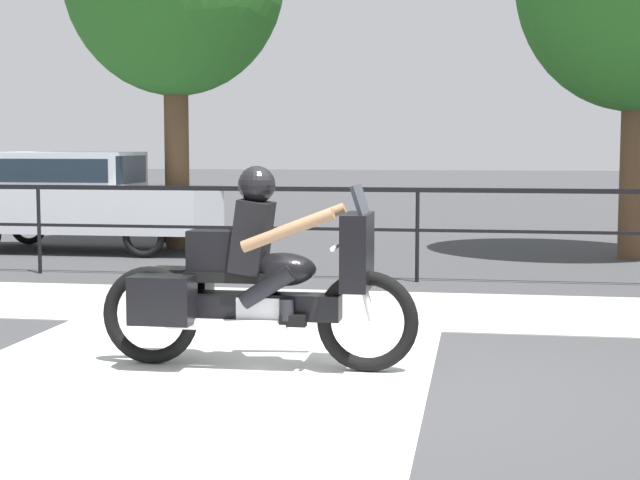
{
  "coord_description": "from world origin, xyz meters",
  "views": [
    {
      "loc": [
        0.8,
        -6.84,
        1.74
      ],
      "look_at": [
        -0.59,
        1.55,
        0.91
      ],
      "focal_mm": 55.0,
      "sensor_mm": 36.0,
      "label": 1
    }
  ],
  "objects": [
    {
      "name": "parked_car",
      "position": [
        -5.76,
        8.32,
        0.92
      ],
      "size": [
        4.34,
        1.78,
        1.62
      ],
      "rotation": [
        0.0,
        0.0,
        -0.04
      ],
      "color": "#B7BCC4",
      "rests_on": "ground"
    },
    {
      "name": "fence_railing",
      "position": [
        0.0,
        5.54,
        0.94
      ],
      "size": [
        36.0,
        0.05,
        1.2
      ],
      "color": "black",
      "rests_on": "ground"
    },
    {
      "name": "ground_plane",
      "position": [
        0.0,
        0.0,
        0.0
      ],
      "size": [
        120.0,
        120.0,
        0.0
      ],
      "primitive_type": "plane",
      "color": "#38383A"
    },
    {
      "name": "motorcycle",
      "position": [
        -0.94,
        0.51,
        0.7
      ],
      "size": [
        2.52,
        0.76,
        1.58
      ],
      "rotation": [
        0.0,
        0.0,
        0.06
      ],
      "color": "black",
      "rests_on": "ground"
    },
    {
      "name": "crosswalk_band",
      "position": [
        -1.38,
        -0.2,
        0.0
      ],
      "size": [
        3.66,
        6.0,
        0.01
      ],
      "primitive_type": "cube",
      "color": "silver",
      "rests_on": "ground"
    },
    {
      "name": "sidewalk_band",
      "position": [
        0.0,
        3.4,
        0.01
      ],
      "size": [
        44.0,
        2.4,
        0.01
      ],
      "primitive_type": "cube",
      "color": "#A8A59E",
      "rests_on": "ground"
    }
  ]
}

